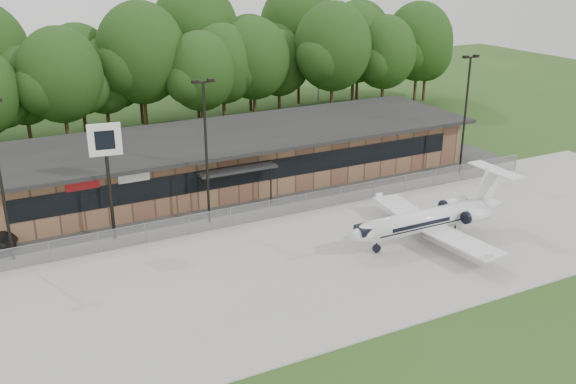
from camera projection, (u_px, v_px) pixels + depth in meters
ground at (409, 315)px, 34.03m from camera, size 160.00×160.00×0.00m
apron at (331, 255)px, 40.67m from camera, size 64.00×18.00×0.08m
parking_lot at (256, 197)px, 50.24m from camera, size 50.00×9.00×0.06m
terminal at (233, 156)px, 53.18m from camera, size 41.00×11.65×4.30m
fence at (282, 207)px, 46.23m from camera, size 46.00×0.04×1.52m
treeline at (164, 61)px, 66.33m from camera, size 72.00×12.00×15.00m
radio_mast at (320, 0)px, 79.03m from camera, size 0.20×0.20×25.00m
light_pole_mid at (206, 142)px, 43.50m from camera, size 1.55×0.30×10.23m
light_pole_right at (466, 107)px, 53.40m from camera, size 1.55×0.30×10.23m
business_jet at (432, 220)px, 42.13m from camera, size 12.92×11.47×4.37m
pole_sign at (106, 152)px, 40.85m from camera, size 2.10×0.53×7.96m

